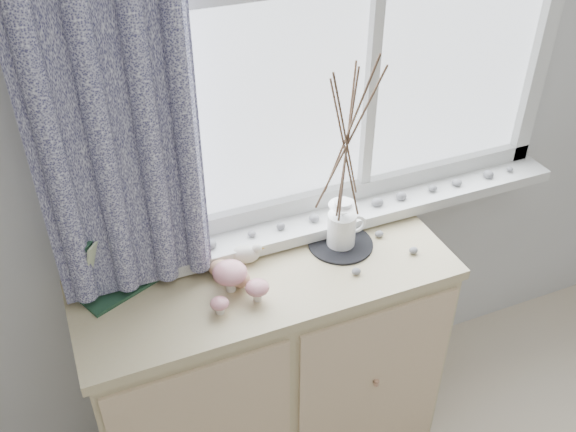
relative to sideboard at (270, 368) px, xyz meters
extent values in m
cube|color=silver|center=(0.15, 0.25, 0.87)|extent=(4.00, 0.04, 2.60)
cube|color=silver|center=(0.45, 0.17, 0.45)|extent=(1.45, 0.16, 0.04)
cube|color=#0C0A37|center=(-0.37, 0.12, 1.25)|extent=(0.44, 0.06, 1.61)
cube|color=tan|center=(0.00, 0.01, -0.02)|extent=(1.17, 0.43, 0.81)
cube|color=tan|center=(0.00, 0.01, 0.41)|extent=(1.20, 0.45, 0.03)
cube|color=beige|center=(0.29, -0.22, -0.02)|extent=(0.55, 0.01, 0.75)
cylinder|color=silver|center=(-0.12, -0.01, 0.46)|extent=(0.03, 0.03, 0.07)
ellipsoid|color=#A60513|center=(-0.12, -0.01, 0.49)|extent=(0.11, 0.11, 0.06)
cylinder|color=silver|center=(-0.06, -0.08, 0.45)|extent=(0.03, 0.03, 0.05)
ellipsoid|color=#A60513|center=(-0.06, -0.08, 0.47)|extent=(0.07, 0.07, 0.04)
cylinder|color=silver|center=(-0.18, -0.09, 0.44)|extent=(0.03, 0.03, 0.04)
ellipsoid|color=#A60513|center=(-0.18, -0.09, 0.46)|extent=(0.06, 0.06, 0.03)
ellipsoid|color=tan|center=(-0.09, -0.01, 0.46)|extent=(0.06, 0.05, 0.08)
ellipsoid|color=tan|center=(-0.13, 0.06, 0.46)|extent=(0.06, 0.05, 0.08)
cylinder|color=black|center=(0.28, 0.06, 0.43)|extent=(0.22, 0.22, 0.01)
cylinder|color=white|center=(0.28, 0.06, 0.49)|extent=(0.11, 0.11, 0.11)
cone|color=white|center=(0.28, 0.06, 0.57)|extent=(0.09, 0.09, 0.04)
cylinder|color=white|center=(0.28, 0.06, 0.59)|extent=(0.06, 0.06, 0.03)
torus|color=white|center=(0.33, 0.06, 0.50)|extent=(0.07, 0.03, 0.07)
ellipsoid|color=gray|center=(0.26, -0.09, 0.43)|extent=(0.03, 0.03, 0.02)
ellipsoid|color=gray|center=(0.30, 0.07, 0.43)|extent=(0.03, 0.03, 0.02)
ellipsoid|color=gray|center=(0.48, -0.07, 0.43)|extent=(0.03, 0.03, 0.02)
ellipsoid|color=gray|center=(0.18, 0.11, 0.43)|extent=(0.03, 0.03, 0.02)
ellipsoid|color=gray|center=(0.42, 0.05, 0.43)|extent=(0.03, 0.03, 0.02)
camera|label=1|loc=(-0.52, -1.41, 1.75)|focal=40.00mm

